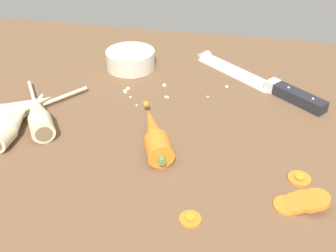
# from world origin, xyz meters

# --- Properties ---
(ground_plane) EXTENTS (1.20, 0.90, 0.04)m
(ground_plane) POSITION_xyz_m (0.00, 0.00, -0.02)
(ground_plane) COLOR brown
(chefs_knife) EXTENTS (0.29, 0.24, 0.04)m
(chefs_knife) POSITION_xyz_m (0.14, 0.21, 0.01)
(chefs_knife) COLOR silver
(chefs_knife) RESTS_ON ground_plane
(whole_carrot) EXTENTS (0.09, 0.17, 0.04)m
(whole_carrot) POSITION_xyz_m (-0.02, -0.06, 0.02)
(whole_carrot) COLOR orange
(whole_carrot) RESTS_ON ground_plane
(parsnip_front) EXTENTS (0.15, 0.19, 0.04)m
(parsnip_front) POSITION_xyz_m (-0.28, -0.03, 0.02)
(parsnip_front) COLOR beige
(parsnip_front) RESTS_ON ground_plane
(parsnip_mid_left) EXTENTS (0.14, 0.19, 0.04)m
(parsnip_mid_left) POSITION_xyz_m (-0.24, -0.03, 0.02)
(parsnip_mid_left) COLOR beige
(parsnip_mid_left) RESTS_ON ground_plane
(parsnip_mid_right) EXTENTS (0.04, 0.18, 0.04)m
(parsnip_mid_right) POSITION_xyz_m (-0.26, -0.08, 0.02)
(parsnip_mid_right) COLOR beige
(parsnip_mid_right) RESTS_ON ground_plane
(carrot_slice_stack) EXTENTS (0.08, 0.05, 0.03)m
(carrot_slice_stack) POSITION_xyz_m (0.22, -0.15, 0.01)
(carrot_slice_stack) COLOR orange
(carrot_slice_stack) RESTS_ON ground_plane
(carrot_slice_stray_near) EXTENTS (0.03, 0.03, 0.01)m
(carrot_slice_stray_near) POSITION_xyz_m (0.07, -0.21, 0.00)
(carrot_slice_stray_near) COLOR orange
(carrot_slice_stray_near) RESTS_ON ground_plane
(carrot_slice_stray_mid) EXTENTS (0.03, 0.03, 0.01)m
(carrot_slice_stray_mid) POSITION_xyz_m (0.22, -0.10, 0.00)
(carrot_slice_stray_mid) COLOR orange
(carrot_slice_stray_mid) RESTS_ON ground_plane
(prep_bowl) EXTENTS (0.11, 0.11, 0.04)m
(prep_bowl) POSITION_xyz_m (-0.13, 0.21, 0.02)
(prep_bowl) COLOR beige
(prep_bowl) RESTS_ON ground_plane
(mince_crumbs) EXTENTS (0.21, 0.11, 0.01)m
(mince_crumbs) POSITION_xyz_m (-0.06, 0.12, 0.00)
(mince_crumbs) COLOR beige
(mince_crumbs) RESTS_ON ground_plane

